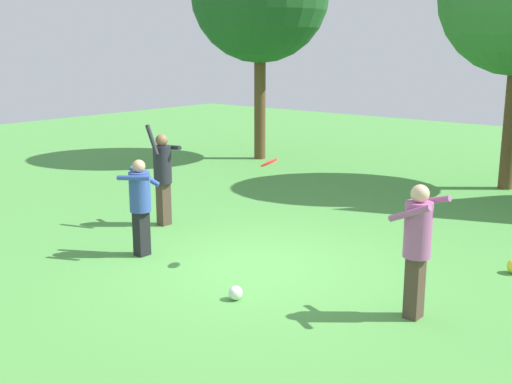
% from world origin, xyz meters
% --- Properties ---
extents(ground_plane, '(40.00, 40.00, 0.00)m').
position_xyz_m(ground_plane, '(0.00, 0.00, 0.00)').
color(ground_plane, '#4C9342').
extents(person_thrower, '(0.61, 0.56, 1.92)m').
position_xyz_m(person_thrower, '(-2.87, 0.69, 1.04)').
color(person_thrower, '#4C382D').
rests_on(person_thrower, ground_plane).
extents(person_catcher, '(0.64, 0.55, 1.71)m').
position_xyz_m(person_catcher, '(2.70, -0.20, 1.02)').
color(person_catcher, '#4C382D').
rests_on(person_catcher, ground_plane).
extents(person_bystander, '(0.69, 0.66, 1.58)m').
position_xyz_m(person_bystander, '(-1.80, -0.76, 0.93)').
color(person_bystander, black).
rests_on(person_bystander, ground_plane).
extents(frisbee, '(0.35, 0.35, 0.13)m').
position_xyz_m(frisbee, '(0.11, 0.15, 1.63)').
color(frisbee, red).
extents(ball_white, '(0.19, 0.19, 0.19)m').
position_xyz_m(ball_white, '(0.60, -1.19, 0.10)').
color(ball_white, white).
rests_on(ball_white, ground_plane).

